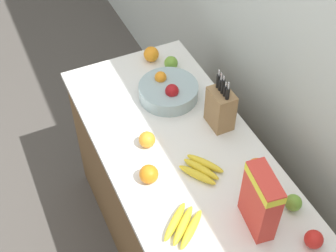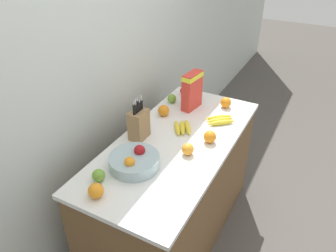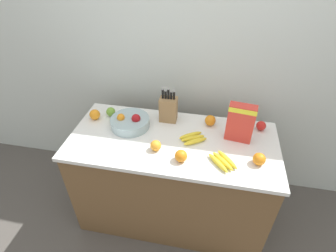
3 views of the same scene
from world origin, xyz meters
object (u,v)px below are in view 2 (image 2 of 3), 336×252
(apple_rightmost, at_px, (172,99))
(apple_by_knife_block, at_px, (99,175))
(banana_bunch_right, at_px, (220,120))
(orange_near_bowl, at_px, (164,111))
(banana_bunch_left, at_px, (182,127))
(orange_by_cereal, at_px, (96,191))
(cereal_box, at_px, (192,89))
(apple_leftmost, at_px, (184,91))
(orange_mid_left, at_px, (188,149))
(knife_block, at_px, (139,124))
(orange_mid_right, at_px, (226,102))
(fruit_bowl, at_px, (134,161))
(orange_front_left, at_px, (210,137))

(apple_rightmost, relative_size, apple_by_knife_block, 0.95)
(banana_bunch_right, relative_size, orange_near_bowl, 2.55)
(banana_bunch_left, height_order, orange_by_cereal, orange_by_cereal)
(cereal_box, relative_size, banana_bunch_left, 1.35)
(apple_by_knife_block, relative_size, orange_by_cereal, 0.88)
(orange_near_bowl, bearing_deg, cereal_box, -32.50)
(apple_leftmost, height_order, orange_mid_left, orange_mid_left)
(cereal_box, distance_m, banana_bunch_left, 0.35)
(knife_block, height_order, cereal_box, knife_block)
(cereal_box, xyz_separation_m, apple_leftmost, (0.17, 0.14, -0.12))
(knife_block, relative_size, banana_bunch_right, 1.40)
(orange_near_bowl, bearing_deg, banana_bunch_right, -74.91)
(banana_bunch_left, bearing_deg, orange_mid_right, -19.20)
(apple_rightmost, xyz_separation_m, orange_by_cereal, (-1.12, -0.14, 0.01))
(fruit_bowl, bearing_deg, apple_by_knife_block, 151.38)
(apple_rightmost, bearing_deg, banana_bunch_left, -142.14)
(apple_leftmost, bearing_deg, orange_by_cereal, -175.19)
(orange_by_cereal, height_order, orange_near_bowl, same)
(knife_block, bearing_deg, orange_mid_left, -92.75)
(cereal_box, distance_m, orange_mid_right, 0.29)
(cereal_box, height_order, apple_leftmost, cereal_box)
(banana_bunch_right, bearing_deg, apple_by_knife_block, 157.58)
(banana_bunch_left, xyz_separation_m, orange_near_bowl, (0.11, 0.21, 0.02))
(fruit_bowl, xyz_separation_m, orange_mid_right, (0.94, -0.23, 0.00))
(cereal_box, xyz_separation_m, apple_by_knife_block, (-1.01, 0.10, -0.12))
(orange_mid_right, bearing_deg, apple_by_knife_block, 163.55)
(orange_by_cereal, distance_m, orange_near_bowl, 0.91)
(knife_block, relative_size, orange_mid_left, 3.92)
(fruit_bowl, height_order, orange_front_left, fruit_bowl)
(apple_rightmost, height_order, apple_by_knife_block, apple_by_knife_block)
(banana_bunch_left, xyz_separation_m, apple_rightmost, (0.32, 0.25, 0.02))
(fruit_bowl, bearing_deg, orange_near_bowl, 12.72)
(orange_by_cereal, bearing_deg, knife_block, 9.73)
(fruit_bowl, distance_m, banana_bunch_left, 0.50)
(orange_near_bowl, relative_size, orange_front_left, 1.01)
(orange_mid_right, relative_size, orange_mid_left, 1.09)
(cereal_box, relative_size, orange_by_cereal, 3.43)
(apple_leftmost, distance_m, orange_by_cereal, 1.30)
(apple_leftmost, height_order, orange_mid_right, orange_mid_right)
(knife_block, relative_size, apple_leftmost, 4.11)
(knife_block, bearing_deg, orange_near_bowl, -0.52)
(apple_leftmost, bearing_deg, banana_bunch_left, -155.72)
(cereal_box, bearing_deg, apple_by_knife_block, -178.10)
(orange_by_cereal, bearing_deg, cereal_box, -1.85)
(banana_bunch_left, bearing_deg, fruit_bowl, 171.62)
(knife_block, distance_m, apple_rightmost, 0.55)
(fruit_bowl, bearing_deg, banana_bunch_left, -8.38)
(orange_near_bowl, bearing_deg, apple_rightmost, 10.74)
(orange_by_cereal, bearing_deg, orange_front_left, -24.21)
(apple_by_knife_block, relative_size, orange_near_bowl, 0.88)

